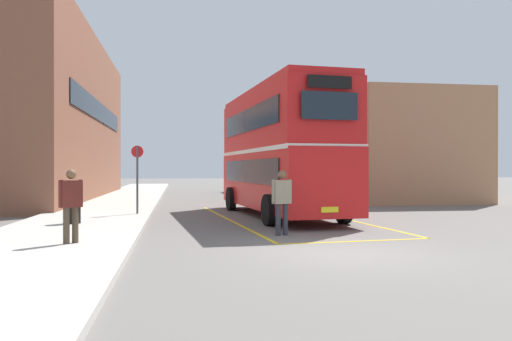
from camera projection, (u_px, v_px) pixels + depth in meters
name	position (u px, v px, depth m)	size (l,w,h in m)	color
ground_plane	(250.00, 205.00, 25.05)	(135.60, 135.60, 0.00)	#66605B
sidewalk_left	(120.00, 202.00, 26.43)	(4.00, 57.60, 0.14)	#B2ADA3
brick_building_left	(43.00, 119.00, 29.61)	(6.48, 22.56, 9.38)	brown
depot_building_right	(368.00, 151.00, 33.29)	(6.79, 17.52, 5.94)	#AD7A56
double_decker_bus	(280.00, 150.00, 19.17)	(3.48, 9.92, 4.75)	black
single_deck_bus	(265.00, 171.00, 35.38)	(3.05, 9.67, 3.02)	black
pedestrian_boarding	(282.00, 197.00, 13.66)	(0.56, 0.37, 1.76)	#2D2D38
pedestrian_waiting_near	(71.00, 201.00, 11.26)	(0.50, 0.47, 1.65)	#473828
litter_bin	(73.00, 208.00, 15.36)	(0.46, 0.46, 0.90)	black
bus_stop_sign	(137.00, 172.00, 18.66)	(0.44, 0.08, 2.51)	#4C4C51
bay_marking_yellow	(293.00, 221.00, 17.36)	(5.30, 12.12, 0.01)	gold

